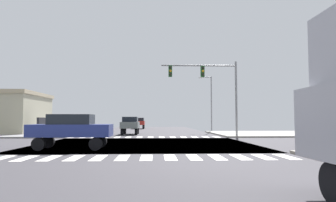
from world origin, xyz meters
TOP-DOWN VIEW (x-y plane):
  - ground at (0.00, 0.00)m, footprint 90.00×90.00m
  - sidewalk_corner_ne at (13.00, 12.00)m, footprint 12.00×12.00m
  - sidewalk_corner_nw at (-13.00, 12.00)m, footprint 12.00×12.00m
  - crosswalk_near at (-0.25, -7.30)m, footprint 13.50×2.00m
  - crosswalk_far at (-0.25, 7.30)m, footprint 13.50×2.00m
  - traffic_signal_mast at (5.49, 7.29)m, footprint 7.05×0.55m
  - street_lamp at (7.85, 19.31)m, footprint 1.78×0.32m
  - sedan_nearside_1 at (-2.00, 32.19)m, footprint 1.80×4.30m
  - sedan_queued_3 at (-2.00, 12.46)m, footprint 1.80×4.30m
  - sedan_trailing_4 at (-3.93, -3.50)m, footprint 4.30×1.80m

SIDE VIEW (x-z plane):
  - ground at x=0.00m, z-range -0.05..0.00m
  - crosswalk_near at x=-0.25m, z-range 0.00..0.01m
  - crosswalk_far at x=-0.25m, z-range 0.00..0.01m
  - sidewalk_corner_ne at x=13.00m, z-range 0.00..0.14m
  - sidewalk_corner_nw at x=-13.00m, z-range 0.00..0.14m
  - sedan_nearside_1 at x=-2.00m, z-range 0.18..2.06m
  - sedan_queued_3 at x=-2.00m, z-range 0.18..2.06m
  - sedan_trailing_4 at x=-3.93m, z-range 0.18..2.06m
  - street_lamp at x=7.85m, z-range 0.77..8.06m
  - traffic_signal_mast at x=5.49m, z-range 1.68..8.66m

